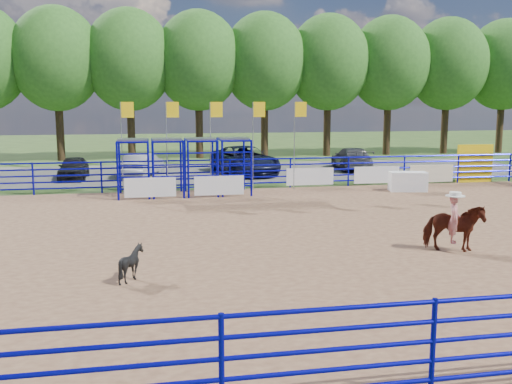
# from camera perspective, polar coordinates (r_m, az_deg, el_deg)

# --- Properties ---
(ground) EXTENTS (120.00, 120.00, 0.00)m
(ground) POSITION_cam_1_polar(r_m,az_deg,el_deg) (17.92, 1.98, -4.56)
(ground) COLOR #415E25
(ground) RESTS_ON ground
(arena_dirt) EXTENTS (30.00, 20.00, 0.02)m
(arena_dirt) POSITION_cam_1_polar(r_m,az_deg,el_deg) (17.92, 1.98, -4.53)
(arena_dirt) COLOR #936949
(arena_dirt) RESTS_ON ground
(gravel_strip) EXTENTS (40.00, 10.00, 0.01)m
(gravel_strip) POSITION_cam_1_polar(r_m,az_deg,el_deg) (34.46, -4.28, 1.99)
(gravel_strip) COLOR gray
(gravel_strip) RESTS_ON ground
(announcer_table) EXTENTS (1.84, 1.14, 0.91)m
(announcer_table) POSITION_cam_1_polar(r_m,az_deg,el_deg) (27.88, 14.95, 1.02)
(announcer_table) COLOR white
(announcer_table) RESTS_ON arena_dirt
(horse_and_rider) EXTENTS (1.77, 1.32, 2.38)m
(horse_and_rider) POSITION_cam_1_polar(r_m,az_deg,el_deg) (16.95, 19.17, -2.94)
(horse_and_rider) COLOR #5E2212
(horse_and_rider) RESTS_ON arena_dirt
(calf) EXTENTS (0.91, 0.85, 0.84)m
(calf) POSITION_cam_1_polar(r_m,az_deg,el_deg) (13.85, -12.36, -6.97)
(calf) COLOR black
(calf) RESTS_ON arena_dirt
(car_a) EXTENTS (1.46, 3.62, 1.23)m
(car_a) POSITION_cam_1_polar(r_m,az_deg,el_deg) (32.83, -17.77, 2.33)
(car_a) COLOR black
(car_a) RESTS_ON gravel_strip
(car_b) EXTENTS (2.59, 4.24, 1.32)m
(car_b) POSITION_cam_1_polar(r_m,az_deg,el_deg) (33.25, -11.29, 2.74)
(car_b) COLOR gray
(car_b) RESTS_ON gravel_strip
(car_c) EXTENTS (3.82, 6.26, 1.62)m
(car_c) POSITION_cam_1_polar(r_m,az_deg,el_deg) (33.44, -1.15, 3.21)
(car_c) COLOR #151835
(car_c) RESTS_ON gravel_strip
(car_d) EXTENTS (2.54, 4.93, 1.37)m
(car_d) POSITION_cam_1_polar(r_m,az_deg,el_deg) (36.18, 9.55, 3.32)
(car_d) COLOR #59595B
(car_d) RESTS_ON gravel_strip
(perimeter_fence) EXTENTS (30.10, 20.10, 1.50)m
(perimeter_fence) POSITION_cam_1_polar(r_m,az_deg,el_deg) (17.76, 2.00, -2.21)
(perimeter_fence) COLOR #0807AA
(perimeter_fence) RESTS_ON ground
(chute_assembly) EXTENTS (19.32, 2.41, 4.20)m
(chute_assembly) POSITION_cam_1_polar(r_m,az_deg,el_deg) (26.06, -6.41, 2.47)
(chute_assembly) COLOR #0807AA
(chute_assembly) RESTS_ON ground
(treeline) EXTENTS (56.40, 6.40, 11.24)m
(treeline) POSITION_cam_1_polar(r_m,az_deg,el_deg) (43.28, -5.81, 13.38)
(treeline) COLOR #3F2B19
(treeline) RESTS_ON ground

